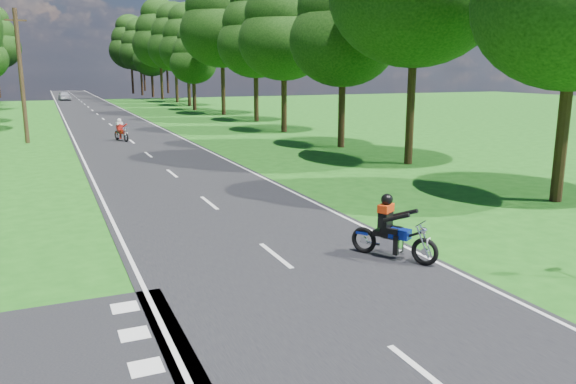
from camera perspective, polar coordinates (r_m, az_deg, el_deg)
name	(u,v)px	position (r m, az deg, el deg)	size (l,w,h in m)	color
ground	(311,284)	(12.08, 2.35, -9.35)	(160.00, 160.00, 0.00)	#195513
main_road	(97,114)	(60.46, -18.81, 7.49)	(7.00, 140.00, 0.02)	black
road_markings	(97,115)	(58.59, -18.79, 7.37)	(7.40, 140.00, 0.01)	silver
treeline	(97,36)	(70.55, -18.82, 14.81)	(40.00, 115.35, 14.78)	black
telegraph_pole	(21,76)	(38.12, -25.48, 10.60)	(1.20, 0.26, 8.00)	#382616
rider_near_blue	(394,227)	(13.56, 10.73, -3.51)	(0.63, 1.89, 1.58)	navy
rider_far_red	(121,130)	(37.20, -16.60, 6.09)	(0.57, 1.70, 1.41)	maroon
distant_car	(64,96)	(88.92, -21.78, 9.06)	(1.56, 3.87, 1.32)	silver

